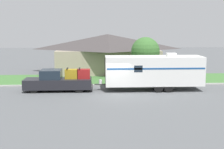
{
  "coord_description": "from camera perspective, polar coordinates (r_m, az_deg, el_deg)",
  "views": [
    {
      "loc": [
        -1.58,
        -25.13,
        5.44
      ],
      "look_at": [
        -0.16,
        1.55,
        1.4
      ],
      "focal_mm": 50.0,
      "sensor_mm": 36.0,
      "label": 1
    }
  ],
  "objects": [
    {
      "name": "tree_in_yard",
      "position": [
        32.48,
        6.12,
        4.21
      ],
      "size": [
        2.96,
        2.96,
        4.47
      ],
      "color": "brown",
      "rests_on": "ground_plane"
    },
    {
      "name": "travel_trailer",
      "position": [
        27.41,
        7.64,
        0.72
      ],
      "size": [
        9.4,
        2.45,
        3.25
      ],
      "color": "black",
      "rests_on": "ground_plane"
    },
    {
      "name": "lawn_strip",
      "position": [
        33.02,
        -0.26,
        -0.86
      ],
      "size": [
        80.0,
        7.0,
        0.03
      ],
      "color": "#3D6B33",
      "rests_on": "ground_plane"
    },
    {
      "name": "curb_strip",
      "position": [
        29.42,
        0.08,
        -1.92
      ],
      "size": [
        80.0,
        0.3,
        0.14
      ],
      "color": "#999993",
      "rests_on": "ground_plane"
    },
    {
      "name": "ground_plane",
      "position": [
        25.76,
        0.54,
        -3.59
      ],
      "size": [
        120.0,
        120.0,
        0.0
      ],
      "primitive_type": "plane",
      "color": "#515456"
    },
    {
      "name": "house_across_street",
      "position": [
        38.55,
        -0.8,
        4.09
      ],
      "size": [
        13.09,
        8.21,
        4.64
      ],
      "color": "gray",
      "rests_on": "ground_plane"
    },
    {
      "name": "pickup_truck",
      "position": [
        27.25,
        -9.68,
        -1.19
      ],
      "size": [
        5.86,
        1.95,
        2.0
      ],
      "color": "black",
      "rests_on": "ground_plane"
    },
    {
      "name": "mailbox",
      "position": [
        30.36,
        -12.75,
        -0.07
      ],
      "size": [
        0.48,
        0.2,
        1.26
      ],
      "color": "brown",
      "rests_on": "ground_plane"
    }
  ]
}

